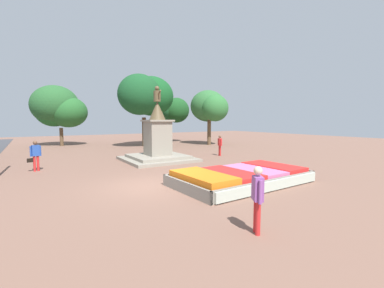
{
  "coord_description": "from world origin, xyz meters",
  "views": [
    {
      "loc": [
        -4.3,
        -10.3,
        2.88
      ],
      "look_at": [
        3.64,
        2.34,
        1.49
      ],
      "focal_mm": 24.0,
      "sensor_mm": 36.0,
      "label": 1
    }
  ],
  "objects_px": {
    "statue_monument": "(158,143)",
    "pedestrian_with_handbag": "(35,154)",
    "pedestrian_crossing_plaza": "(257,195)",
    "flower_planter": "(242,177)",
    "pedestrian_near_planter": "(220,144)"
  },
  "relations": [
    {
      "from": "flower_planter",
      "to": "pedestrian_with_handbag",
      "type": "relative_size",
      "value": 3.72
    },
    {
      "from": "pedestrian_near_planter",
      "to": "statue_monument",
      "type": "bearing_deg",
      "value": 175.61
    },
    {
      "from": "statue_monument",
      "to": "pedestrian_crossing_plaza",
      "type": "distance_m",
      "value": 12.6
    },
    {
      "from": "statue_monument",
      "to": "pedestrian_near_planter",
      "type": "bearing_deg",
      "value": -4.39
    },
    {
      "from": "statue_monument",
      "to": "pedestrian_near_planter",
      "type": "distance_m",
      "value": 5.33
    },
    {
      "from": "flower_planter",
      "to": "statue_monument",
      "type": "bearing_deg",
      "value": 92.97
    },
    {
      "from": "pedestrian_with_handbag",
      "to": "pedestrian_near_planter",
      "type": "xyz_separation_m",
      "value": [
        12.78,
        -0.51,
        -0.03
      ]
    },
    {
      "from": "statue_monument",
      "to": "pedestrian_near_planter",
      "type": "xyz_separation_m",
      "value": [
        5.3,
        -0.41,
        -0.29
      ]
    },
    {
      "from": "pedestrian_with_handbag",
      "to": "pedestrian_crossing_plaza",
      "type": "relative_size",
      "value": 1.0
    },
    {
      "from": "statue_monument",
      "to": "pedestrian_with_handbag",
      "type": "xyz_separation_m",
      "value": [
        -7.48,
        0.1,
        -0.26
      ]
    },
    {
      "from": "pedestrian_crossing_plaza",
      "to": "pedestrian_with_handbag",
      "type": "bearing_deg",
      "value": 110.46
    },
    {
      "from": "pedestrian_with_handbag",
      "to": "statue_monument",
      "type": "bearing_deg",
      "value": -0.75
    },
    {
      "from": "pedestrian_near_planter",
      "to": "pedestrian_with_handbag",
      "type": "bearing_deg",
      "value": 177.74
    },
    {
      "from": "flower_planter",
      "to": "pedestrian_near_planter",
      "type": "distance_m",
      "value": 9.21
    },
    {
      "from": "flower_planter",
      "to": "pedestrian_near_planter",
      "type": "relative_size",
      "value": 3.9
    }
  ]
}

